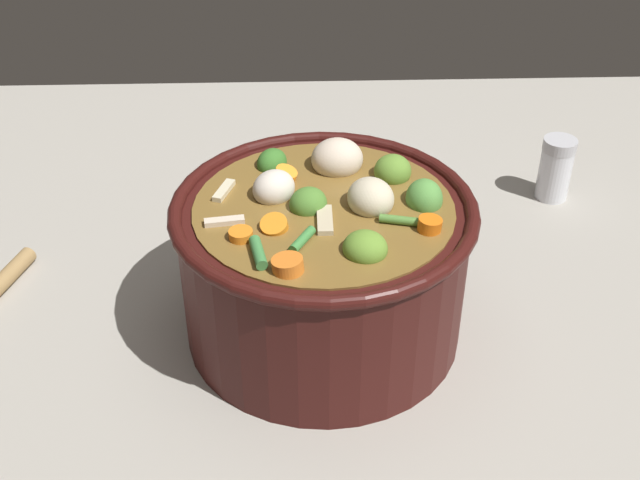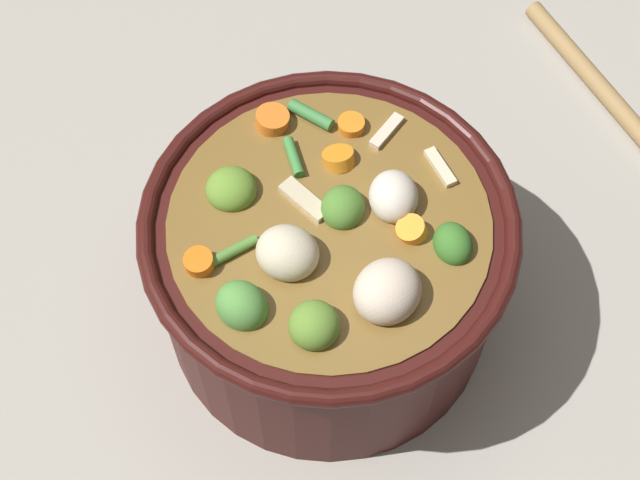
# 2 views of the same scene
# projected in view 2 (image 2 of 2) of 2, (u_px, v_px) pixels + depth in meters

# --- Properties ---
(ground_plane) EXTENTS (1.10, 1.10, 0.00)m
(ground_plane) POSITION_uv_depth(u_px,v_px,m) (328.00, 309.00, 0.75)
(ground_plane) COLOR #9E998E
(cooking_pot) EXTENTS (0.26, 0.26, 0.16)m
(cooking_pot) POSITION_uv_depth(u_px,v_px,m) (329.00, 265.00, 0.69)
(cooking_pot) COLOR #38110F
(cooking_pot) RESTS_ON ground_plane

